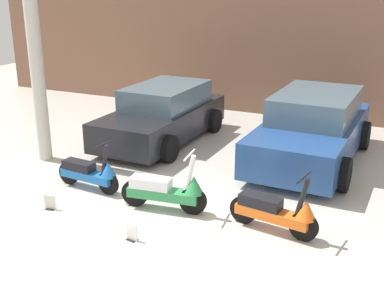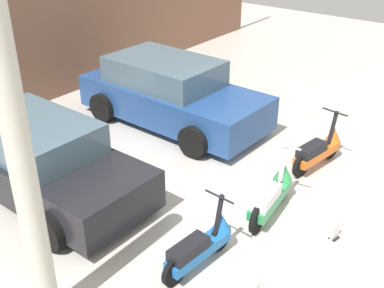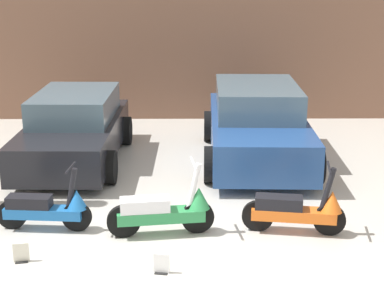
{
  "view_description": "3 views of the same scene",
  "coord_description": "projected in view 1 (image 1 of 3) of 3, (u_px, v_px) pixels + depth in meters",
  "views": [
    {
      "loc": [
        3.57,
        -5.84,
        3.69
      ],
      "look_at": [
        -0.17,
        2.18,
        0.71
      ],
      "focal_mm": 45.0,
      "sensor_mm": 36.0,
      "label": 1
    },
    {
      "loc": [
        -5.89,
        -2.24,
        4.7
      ],
      "look_at": [
        -0.26,
        2.09,
        0.95
      ],
      "focal_mm": 45.0,
      "sensor_mm": 36.0,
      "label": 2
    },
    {
      "loc": [
        0.37,
        -6.97,
        3.62
      ],
      "look_at": [
        0.44,
        2.4,
        0.84
      ],
      "focal_mm": 55.0,
      "sensor_mm": 36.0,
      "label": 3
    }
  ],
  "objects": [
    {
      "name": "ground_plane",
      "position": [
        144.0,
        227.0,
        7.62
      ],
      "size": [
        28.0,
        28.0,
        0.0
      ],
      "primitive_type": "plane",
      "color": "beige"
    },
    {
      "name": "support_column_side",
      "position": [
        37.0,
        69.0,
        9.96
      ],
      "size": [
        0.29,
        0.29,
        3.98
      ],
      "primitive_type": "cylinder",
      "color": "beige",
      "rests_on": "ground_plane"
    },
    {
      "name": "placard_near_left_scooter",
      "position": [
        50.0,
        203.0,
        8.2
      ],
      "size": [
        0.2,
        0.15,
        0.26
      ],
      "rotation": [
        0.0,
        0.0,
        0.18
      ],
      "color": "black",
      "rests_on": "ground_plane"
    },
    {
      "name": "scooter_front_right",
      "position": [
        167.0,
        190.0,
        8.08
      ],
      "size": [
        1.52,
        0.56,
        1.06
      ],
      "rotation": [
        0.0,
        0.0,
        0.13
      ],
      "color": "black",
      "rests_on": "ground_plane"
    },
    {
      "name": "placard_near_right_scooter",
      "position": [
        132.0,
        233.0,
        7.21
      ],
      "size": [
        0.2,
        0.15,
        0.26
      ],
      "rotation": [
        0.0,
        0.0,
        -0.17
      ],
      "color": "black",
      "rests_on": "ground_plane"
    },
    {
      "name": "car_rear_left",
      "position": [
        163.0,
        115.0,
        11.66
      ],
      "size": [
        1.97,
        3.98,
        1.34
      ],
      "rotation": [
        0.0,
        0.0,
        -1.59
      ],
      "color": "black",
      "rests_on": "ground_plane"
    },
    {
      "name": "wall_back",
      "position": [
        278.0,
        46.0,
        13.47
      ],
      "size": [
        19.6,
        0.12,
        3.98
      ],
      "primitive_type": "cube",
      "color": "#845B47",
      "rests_on": "ground_plane"
    },
    {
      "name": "scooter_front_left",
      "position": [
        90.0,
        172.0,
        8.91
      ],
      "size": [
        1.39,
        0.5,
        0.97
      ],
      "rotation": [
        0.0,
        0.0,
        -0.08
      ],
      "color": "black",
      "rests_on": "ground_plane"
    },
    {
      "name": "scooter_front_center",
      "position": [
        277.0,
        211.0,
        7.36
      ],
      "size": [
        1.46,
        0.56,
        1.02
      ],
      "rotation": [
        0.0,
        0.0,
        -0.15
      ],
      "color": "black",
      "rests_on": "ground_plane"
    },
    {
      "name": "car_rear_center",
      "position": [
        312.0,
        129.0,
        10.33
      ],
      "size": [
        2.18,
        4.35,
        1.46
      ],
      "rotation": [
        0.0,
        0.0,
        -1.6
      ],
      "color": "navy",
      "rests_on": "ground_plane"
    }
  ]
}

